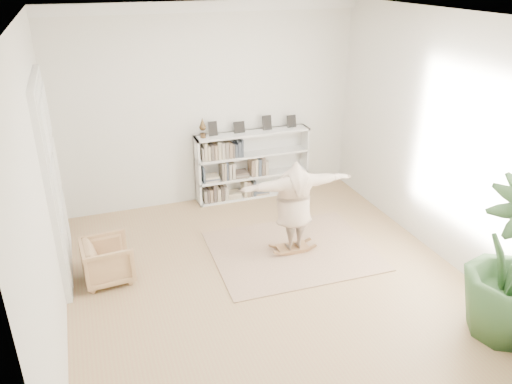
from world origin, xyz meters
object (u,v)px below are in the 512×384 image
(person, at_px, (294,203))
(rocker_board, at_px, (293,248))
(bookshelf, at_px, (252,165))
(armchair, at_px, (108,260))

(person, bearing_deg, rocker_board, 1.69)
(bookshelf, relative_size, person, 1.24)
(bookshelf, relative_size, rocker_board, 4.43)
(bookshelf, distance_m, armchair, 3.53)
(armchair, bearing_deg, rocker_board, -98.09)
(armchair, height_order, person, person)
(bookshelf, bearing_deg, armchair, -145.32)
(bookshelf, height_order, armchair, bookshelf)
(rocker_board, xyz_separation_m, person, (0.00, 0.00, 0.78))
(armchair, bearing_deg, person, -98.09)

